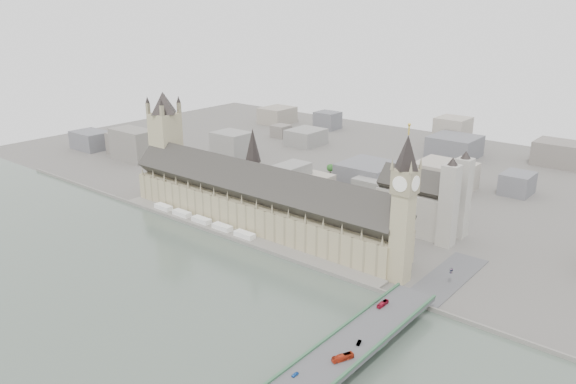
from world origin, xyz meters
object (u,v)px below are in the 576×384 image
Objects in this scene: victoria_tower at (166,139)px; westminster_bridge at (350,352)px; westminster_abbey at (423,203)px; car_blue at (295,374)px; elizabeth_tower at (404,199)px; car_silver at (359,343)px; red_bus_south at (343,357)px; car_approach at (451,271)px; palace_of_westminster at (258,201)px; red_bus_north at (383,304)px.

westminster_bridge is at bearing -21.78° from victoria_tower.
westminster_abbey is 16.84× the size of car_blue.
car_silver is at bearing -73.61° from elizabeth_tower.
westminster_abbey reaches higher than car_silver.
elizabeth_tower is 260.64m from victoria_tower.
victoria_tower is 320.18m from car_blue.
car_silver is (9.27, 41.19, 0.09)m from car_blue.
victoria_tower is 24.76× the size of car_blue.
westminster_abbey is at bearing 104.56° from car_blue.
westminster_abbey reaches higher than car_blue.
victoria_tower is 0.31× the size of westminster_bridge.
red_bus_south is 2.18× the size of car_approach.
victoria_tower is at bearing -179.95° from red_bus_south.
car_approach is (5.93, 110.14, 5.91)m from westminster_bridge.
car_silver is at bearing 34.89° from westminster_bridge.
palace_of_westminster is at bearing -145.83° from westminster_abbey.
elizabeth_tower reaches higher than car_silver.
palace_of_westminster is at bearing 131.19° from car_silver.
car_approach is at bearing 86.92° from westminster_bridge.
car_blue is at bearing -89.69° from red_bus_south.
car_silver is (3.39, 2.36, 5.90)m from westminster_bridge.
red_bus_north reaches higher than car_blue.
car_blue is at bearing -43.09° from palace_of_westminster.
victoria_tower is at bearing 158.22° from westminster_bridge.
elizabeth_tower is 0.33× the size of westminster_bridge.
westminster_abbey is at bearing 105.64° from westminster_bridge.
westminster_bridge is 27.67× the size of red_bus_south.
palace_of_westminster is at bearing 161.82° from car_approach.
car_blue is 0.86× the size of car_silver.
westminster_bridge is 33.41× the size of red_bus_north.
elizabeth_tower is 26.62× the size of car_blue.
red_bus_north is at bearing -14.12° from victoria_tower.
victoria_tower is (-122.00, 6.30, 32.50)m from palace_of_westminster.
elizabeth_tower is 111.81m from westminster_bridge.
car_silver is at bearing 80.34° from car_blue.
car_blue is at bearing -28.71° from victoria_tower.
elizabeth_tower is 96.91m from westminster_abbey.
westminster_abbey is at bearing 90.38° from car_silver.
red_bus_south is 26.59m from car_blue.
westminster_abbey reaches higher than red_bus_south.
palace_of_westminster is 65.61× the size of car_blue.
victoria_tower is 10.28× the size of red_bus_north.
westminster_abbey is (-27.08, 87.00, -33.01)m from elizabeth_tower.
westminster_bridge is (162.00, -107.20, -17.58)m from palace_of_westminster.
red_bus_south reaches higher than car_blue.
westminster_bridge is 80.47× the size of car_blue.
car_silver is (-1.38, 16.85, -0.86)m from red_bus_south.
victoria_tower reaches higher than red_bus_north.
palace_of_westminster is at bearing -2.96° from victoria_tower.
westminster_bridge is at bearing -79.77° from red_bus_north.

